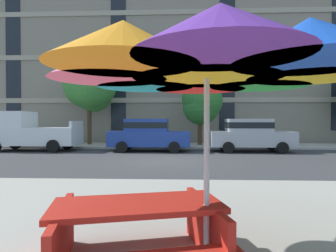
{
  "coord_description": "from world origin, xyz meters",
  "views": [
    {
      "loc": [
        0.61,
        -11.99,
        1.64
      ],
      "look_at": [
        -0.06,
        3.2,
        1.4
      ],
      "focal_mm": 30.69,
      "sensor_mm": 36.0,
      "label": 1
    }
  ],
  "objects_px": {
    "pickup_white": "(29,132)",
    "patio_umbrella": "(207,61)",
    "sedan_blue": "(149,134)",
    "picnic_table": "(137,229)",
    "street_tree_middle": "(201,103)",
    "street_tree_left": "(89,86)",
    "sedan_silver": "(250,134)"
  },
  "relations": [
    {
      "from": "pickup_white",
      "to": "street_tree_middle",
      "type": "bearing_deg",
      "value": 17.77
    },
    {
      "from": "pickup_white",
      "to": "picnic_table",
      "type": "height_order",
      "value": "pickup_white"
    },
    {
      "from": "sedan_silver",
      "to": "picnic_table",
      "type": "xyz_separation_m",
      "value": [
        -4.22,
        -12.64,
        -0.46
      ]
    },
    {
      "from": "sedan_blue",
      "to": "street_tree_middle",
      "type": "bearing_deg",
      "value": 45.61
    },
    {
      "from": "sedan_blue",
      "to": "pickup_white",
      "type": "bearing_deg",
      "value": 180.0
    },
    {
      "from": "pickup_white",
      "to": "patio_umbrella",
      "type": "distance_m",
      "value": 15.49
    },
    {
      "from": "street_tree_middle",
      "to": "sedan_blue",
      "type": "bearing_deg",
      "value": -134.39
    },
    {
      "from": "sedan_silver",
      "to": "picnic_table",
      "type": "relative_size",
      "value": 2.08
    },
    {
      "from": "sedan_blue",
      "to": "street_tree_middle",
      "type": "height_order",
      "value": "street_tree_middle"
    },
    {
      "from": "street_tree_middle",
      "to": "picnic_table",
      "type": "distance_m",
      "value": 16.07
    },
    {
      "from": "patio_umbrella",
      "to": "picnic_table",
      "type": "distance_m",
      "value": 1.93
    },
    {
      "from": "pickup_white",
      "to": "street_tree_left",
      "type": "distance_m",
      "value": 5.04
    },
    {
      "from": "picnic_table",
      "to": "sedan_silver",
      "type": "bearing_deg",
      "value": 71.52
    },
    {
      "from": "sedan_blue",
      "to": "sedan_silver",
      "type": "xyz_separation_m",
      "value": [
        5.51,
        0.0,
        0.0
      ]
    },
    {
      "from": "pickup_white",
      "to": "picnic_table",
      "type": "bearing_deg",
      "value": -57.54
    },
    {
      "from": "picnic_table",
      "to": "sedan_blue",
      "type": "bearing_deg",
      "value": 95.83
    },
    {
      "from": "sedan_blue",
      "to": "sedan_silver",
      "type": "distance_m",
      "value": 5.51
    },
    {
      "from": "sedan_blue",
      "to": "picnic_table",
      "type": "bearing_deg",
      "value": -84.17
    },
    {
      "from": "sedan_silver",
      "to": "patio_umbrella",
      "type": "height_order",
      "value": "patio_umbrella"
    },
    {
      "from": "street_tree_middle",
      "to": "street_tree_left",
      "type": "bearing_deg",
      "value": 179.23
    },
    {
      "from": "street_tree_left",
      "to": "patio_umbrella",
      "type": "bearing_deg",
      "value": -68.25
    },
    {
      "from": "street_tree_left",
      "to": "sedan_silver",
      "type": "bearing_deg",
      "value": -18.27
    },
    {
      "from": "street_tree_left",
      "to": "pickup_white",
      "type": "bearing_deg",
      "value": -126.52
    },
    {
      "from": "sedan_silver",
      "to": "street_tree_left",
      "type": "xyz_separation_m",
      "value": [
        -9.85,
        3.25,
        3.08
      ]
    },
    {
      "from": "street_tree_left",
      "to": "street_tree_middle",
      "type": "xyz_separation_m",
      "value": [
        7.43,
        -0.1,
        -1.16
      ]
    },
    {
      "from": "street_tree_middle",
      "to": "patio_umbrella",
      "type": "relative_size",
      "value": 1.3
    },
    {
      "from": "pickup_white",
      "to": "picnic_table",
      "type": "relative_size",
      "value": 2.41
    },
    {
      "from": "pickup_white",
      "to": "sedan_blue",
      "type": "bearing_deg",
      "value": -0.0
    },
    {
      "from": "pickup_white",
      "to": "sedan_blue",
      "type": "xyz_separation_m",
      "value": [
        6.75,
        -0.0,
        -0.08
      ]
    },
    {
      "from": "patio_umbrella",
      "to": "sedan_blue",
      "type": "bearing_deg",
      "value": 99.06
    },
    {
      "from": "patio_umbrella",
      "to": "picnic_table",
      "type": "height_order",
      "value": "patio_umbrella"
    },
    {
      "from": "patio_umbrella",
      "to": "street_tree_middle",
      "type": "bearing_deg",
      "value": 86.17
    }
  ]
}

